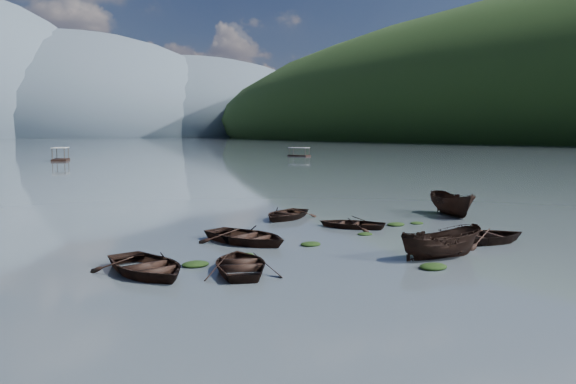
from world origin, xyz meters
TOP-DOWN VIEW (x-y plane):
  - ground_plane at (0.00, 0.00)m, footprint 2400.00×2400.00m
  - haze_mtn_c at (140.00, 900.00)m, footprint 520.00×520.00m
  - haze_mtn_d at (320.00, 900.00)m, footprint 520.00×520.00m
  - rowboat_0 at (-11.22, 4.19)m, footprint 4.18×5.37m
  - rowboat_1 at (-7.72, 2.77)m, footprint 4.59×5.29m
  - rowboat_2 at (1.07, 0.24)m, footprint 4.41×2.22m
  - rowboat_3 at (2.64, 9.01)m, footprint 4.71×4.89m
  - rowboat_4 at (5.55, 1.81)m, footprint 5.85×4.86m
  - rowboat_5 at (11.51, 9.34)m, footprint 3.36×5.28m
  - rowboat_6 at (-4.90, 7.92)m, footprint 5.08×5.98m
  - rowboat_7 at (1.02, 14.02)m, footprint 5.63×5.28m
  - weed_clump_0 at (-9.05, 4.46)m, footprint 1.19×0.97m
  - weed_clump_1 at (-2.43, 5.67)m, footprint 1.08×0.86m
  - weed_clump_2 at (-0.67, -1.03)m, footprint 1.25×1.00m
  - weed_clump_3 at (6.96, 7.97)m, footprint 0.86×0.73m
  - weed_clump_4 at (5.20, 1.59)m, footprint 1.16×0.92m
  - weed_clump_5 at (-6.40, 5.16)m, footprint 0.89×0.72m
  - weed_clump_6 at (1.80, 6.62)m, footprint 0.89×0.74m
  - weed_clump_7 at (5.38, 8.13)m, footprint 1.15×0.92m
  - pontoon_centre at (0.90, 104.99)m, footprint 4.69×7.37m
  - pontoon_right at (54.72, 99.04)m, footprint 4.33×5.83m

SIDE VIEW (x-z plane):
  - ground_plane at x=0.00m, z-range 0.00..0.00m
  - haze_mtn_c at x=140.00m, z-range -130.00..130.00m
  - haze_mtn_d at x=320.00m, z-range -110.00..110.00m
  - rowboat_0 at x=-11.22m, z-range -0.51..0.51m
  - rowboat_1 at x=-7.72m, z-range -0.46..0.46m
  - rowboat_2 at x=1.07m, z-range -0.81..0.81m
  - rowboat_3 at x=2.64m, z-range -0.41..0.41m
  - rowboat_4 at x=5.55m, z-range -0.52..0.52m
  - rowboat_5 at x=11.51m, z-range -0.95..0.95m
  - rowboat_6 at x=-4.90m, z-range -0.53..0.53m
  - rowboat_7 at x=1.02m, z-range -0.47..0.47m
  - weed_clump_0 at x=-9.05m, z-range -0.13..0.13m
  - weed_clump_1 at x=-2.43m, z-range -0.12..0.12m
  - weed_clump_2 at x=-0.67m, z-range -0.14..0.14m
  - weed_clump_3 at x=6.96m, z-range -0.10..0.10m
  - weed_clump_4 at x=5.20m, z-range -0.12..0.12m
  - weed_clump_5 at x=-6.40m, z-range -0.09..0.09m
  - weed_clump_6 at x=1.80m, z-range -0.09..0.09m
  - weed_clump_7 at x=5.38m, z-range -0.13..0.13m
  - pontoon_centre at x=0.90m, z-range -1.31..1.31m
  - pontoon_right at x=54.72m, z-range -1.03..1.03m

